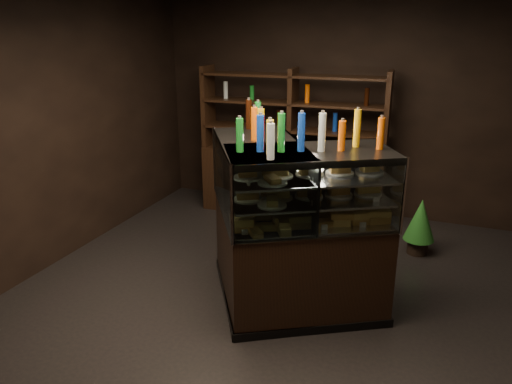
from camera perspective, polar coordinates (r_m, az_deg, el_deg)
ground at (r=5.13m, az=2.26°, el=-11.07°), size 5.00×5.00×0.00m
room_shell at (r=4.48m, az=2.59°, el=10.94°), size 5.02×5.02×3.01m
display_case at (r=4.65m, az=3.03°, el=-7.20°), size 1.97×1.59×1.56m
food_display at (r=4.40m, az=3.13°, el=0.40°), size 1.53×1.20×0.48m
bottles_top at (r=4.26m, az=3.32°, el=7.11°), size 1.36×1.06×0.30m
potted_conifer at (r=5.99m, az=18.29°, el=-2.94°), size 0.35×0.35×0.75m
back_shelving at (r=6.83m, az=4.04°, el=2.25°), size 2.50×0.54×2.00m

